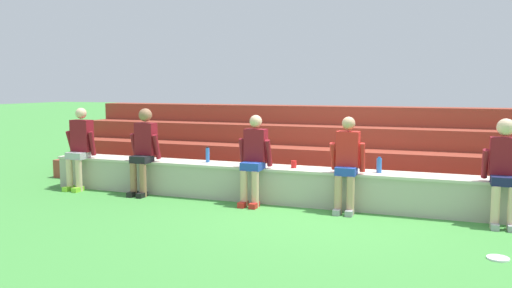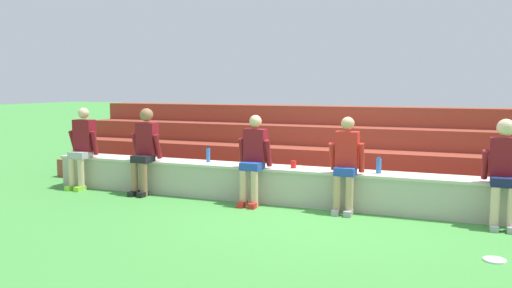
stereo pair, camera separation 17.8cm
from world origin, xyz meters
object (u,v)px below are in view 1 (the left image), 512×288
Objects in this scene: person_center at (254,157)px; plastic_cup_right_end at (294,164)px; person_far_left at (80,146)px; person_right_of_center at (347,162)px; person_left_of_center at (144,148)px; frisbee at (498,258)px; person_far_right at (504,168)px; water_bottle_mid_left at (379,165)px; water_bottle_center_gap at (208,155)px.

plastic_cup_right_end is (0.55, 0.28, -0.12)m from person_center.
person_center is 12.26× the size of plastic_cup_right_end.
person_far_left is 1.04× the size of person_right_of_center.
person_left_of_center reaches higher than frisbee.
person_far_right is (2.04, -0.00, 0.03)m from person_right_of_center.
person_right_of_center is 0.51m from water_bottle_mid_left.
water_bottle_mid_left is (2.80, -0.06, -0.01)m from water_bottle_center_gap.
person_far_left reaches higher than person_center.
water_bottle_center_gap is at bearing 8.01° from person_far_left.
person_left_of_center is 5.56m from frisbee.
person_center is 1.02m from water_bottle_center_gap.
person_center is at bearing -153.28° from plastic_cup_right_end.
water_bottle_center_gap is (-4.42, 0.33, -0.09)m from person_far_right.
frisbee is at bearing -37.89° from person_right_of_center.
water_bottle_mid_left reaches higher than frisbee.
water_bottle_mid_left is (5.13, 0.27, -0.11)m from person_far_left.
water_bottle_mid_left is at bearing 3.01° from person_far_left.
person_left_of_center is at bearing 179.78° from person_far_right.
person_right_of_center is at bearing -0.05° from person_far_left.
person_left_of_center is at bearing 164.29° from frisbee.
person_far_left is 1.03× the size of person_far_right.
person_center is 0.98× the size of person_far_right.
frisbee is at bearing -12.60° from person_far_left.
person_left_of_center reaches higher than person_far_left.
water_bottle_mid_left is 2.37m from frisbee.
person_far_left is 5.13m from water_bottle_mid_left.
water_bottle_center_gap is 1.12× the size of frisbee.
person_center is 3.47m from person_far_right.
person_far_left reaches higher than frisbee.
person_far_left is 6.17× the size of water_bottle_mid_left.
frisbee is at bearing -49.88° from water_bottle_mid_left.
plastic_cup_right_end is at bearing -2.69° from water_bottle_center_gap.
person_left_of_center is 1.08m from water_bottle_center_gap.
person_right_of_center reaches higher than plastic_cup_right_end.
water_bottle_center_gap reaches higher than plastic_cup_right_end.
person_left_of_center is at bearing -174.56° from plastic_cup_right_end.
person_left_of_center is 1.03× the size of person_far_right.
plastic_cup_right_end is at bearing 5.44° from person_left_of_center.
frisbee is (-0.15, -1.47, -0.76)m from person_far_right.
person_right_of_center is at bearing 179.95° from person_far_right.
person_left_of_center is 1.05× the size of person_right_of_center.
plastic_cup_right_end is at bearing 3.83° from person_far_left.
person_far_right reaches higher than person_right_of_center.
water_bottle_center_gap is at bearing 157.10° from frisbee.
person_far_left is 6.24× the size of frisbee.
person_far_right is (3.47, 0.02, 0.03)m from person_center.
plastic_cup_right_end is 3.31m from frisbee.
person_center reaches higher than plastic_cup_right_end.
water_bottle_center_gap is (1.03, 0.31, -0.11)m from person_left_of_center.
water_bottle_center_gap is at bearing 16.87° from person_left_of_center.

